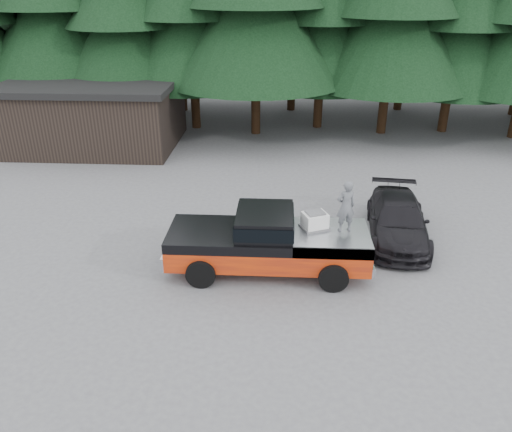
# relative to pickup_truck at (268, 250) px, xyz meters

# --- Properties ---
(ground) EXTENTS (120.00, 120.00, 0.00)m
(ground) POSITION_rel_pickup_truck_xyz_m (-0.16, -0.18, -0.67)
(ground) COLOR #4F4F51
(ground) RESTS_ON ground
(pickup_truck) EXTENTS (6.00, 2.04, 1.33)m
(pickup_truck) POSITION_rel_pickup_truck_xyz_m (0.00, 0.00, 0.00)
(pickup_truck) COLOR red
(pickup_truck) RESTS_ON ground
(truck_cab) EXTENTS (1.66, 1.90, 0.59)m
(truck_cab) POSITION_rel_pickup_truck_xyz_m (-0.10, -0.00, 0.96)
(truck_cab) COLOR black
(truck_cab) RESTS_ON pickup_truck
(air_compressor) EXTENTS (0.83, 0.77, 0.46)m
(air_compressor) POSITION_rel_pickup_truck_xyz_m (1.34, 0.20, 0.89)
(air_compressor) COLOR silver
(air_compressor) RESTS_ON pickup_truck
(man_on_bed) EXTENTS (0.64, 0.52, 1.53)m
(man_on_bed) POSITION_rel_pickup_truck_xyz_m (2.18, 0.10, 1.43)
(man_on_bed) COLOR #525559
(man_on_bed) RESTS_ON pickup_truck
(parked_car) EXTENTS (2.31, 4.72, 1.32)m
(parked_car) POSITION_rel_pickup_truck_xyz_m (4.22, 2.25, -0.00)
(parked_car) COLOR black
(parked_car) RESTS_ON ground
(utility_building) EXTENTS (8.40, 6.40, 3.30)m
(utility_building) POSITION_rel_pickup_truck_xyz_m (-9.16, 11.82, 1.00)
(utility_building) COLOR black
(utility_building) RESTS_ON ground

